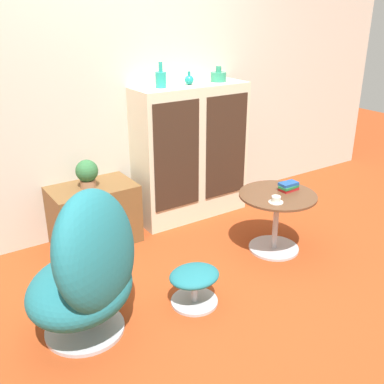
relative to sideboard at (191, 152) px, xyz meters
The scene contains 13 objects.
ground_plane 1.44m from the sideboard, 116.41° to the right, with size 12.00×12.00×0.00m, color #9E3D19.
wall_back 0.93m from the sideboard, 159.42° to the left, with size 6.40×0.06×2.60m.
sideboard is the anchor object (origin of this frame).
tv_console 1.04m from the sideboard, behind, with size 0.68×0.44×0.50m.
egg_chair 1.81m from the sideboard, 142.53° to the right, with size 0.95×0.94×0.96m.
ottoman 1.48m from the sideboard, 122.55° to the right, with size 0.34×0.32×0.26m.
coffee_table 1.01m from the sideboard, 78.84° to the right, with size 0.61×0.61×0.49m.
vase_leftmost 0.74m from the sideboard, behind, with size 0.09×0.09×0.21m.
vase_inner_left 0.65m from the sideboard, 163.98° to the left, with size 0.08×0.08×0.11m.
vase_inner_right 0.72m from the sideboard, ahead, with size 0.14×0.14×0.13m.
potted_plant 1.00m from the sideboard, behind, with size 0.18×0.18×0.23m.
teacup 1.07m from the sideboard, 86.70° to the right, with size 0.11×0.11×0.05m.
book_stack 0.99m from the sideboard, 71.61° to the right, with size 0.16×0.10×0.07m.
Camera 1 is at (-1.58, -2.10, 1.85)m, focal length 42.00 mm.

